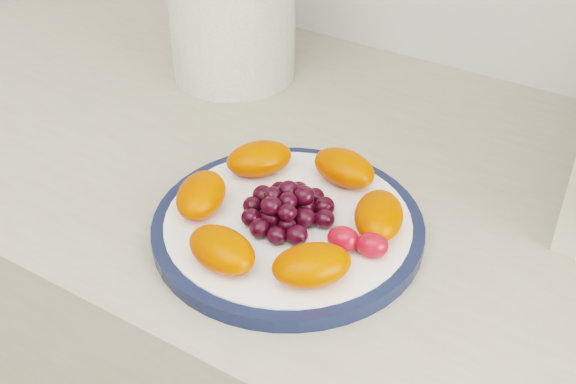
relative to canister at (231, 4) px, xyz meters
The scene contains 4 objects.
plate_rim 0.36m from the canister, 45.95° to the right, with size 0.26×0.26×0.01m, color #101935.
plate_face 0.36m from the canister, 45.95° to the right, with size 0.24×0.24×0.02m, color white.
canister is the anchor object (origin of this frame).
fruit_plate 0.36m from the canister, 45.82° to the right, with size 0.23×0.23×0.03m.
Camera 1 is at (0.21, 0.61, 1.35)m, focal length 45.00 mm.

